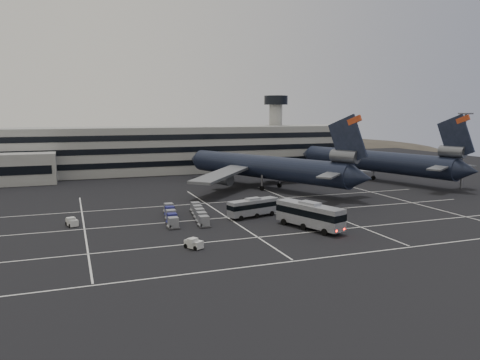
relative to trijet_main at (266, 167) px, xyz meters
name	(u,v)px	position (x,y,z in m)	size (l,w,h in m)	color
ground	(268,220)	(-13.19, -31.29, -5.25)	(260.00, 260.00, 0.00)	black
lane_markings	(271,218)	(-12.24, -30.57, -5.24)	(90.00, 55.62, 0.01)	silver
terminal	(168,150)	(-16.14, 39.85, 1.68)	(125.00, 26.00, 24.00)	gray
hills	(170,171)	(4.80, 138.71, -17.32)	(352.00, 180.00, 44.00)	#38332B
lightpole_right	(464,140)	(44.81, -16.29, 6.57)	(2.40, 2.40, 18.28)	slate
trijet_main	(266,167)	(0.00, 0.00, 0.00)	(43.42, 54.47, 18.08)	black
trijet_far	(377,160)	(33.74, 2.32, 0.18)	(23.70, 56.86, 18.08)	black
bus_near	(310,214)	(-9.52, -39.36, -2.86)	(6.79, 12.64, 4.38)	gray
bus_far	(253,206)	(-14.76, -28.31, -3.36)	(10.02, 4.70, 3.45)	gray
tug_a	(72,222)	(-44.96, -24.53, -4.55)	(2.13, 2.77, 1.58)	silver
tug_b	(194,243)	(-29.49, -43.62, -4.55)	(2.54, 2.85, 1.57)	silver
uld_cluster	(185,214)	(-26.54, -26.14, -4.36)	(8.74, 14.84, 1.83)	#2D2D30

